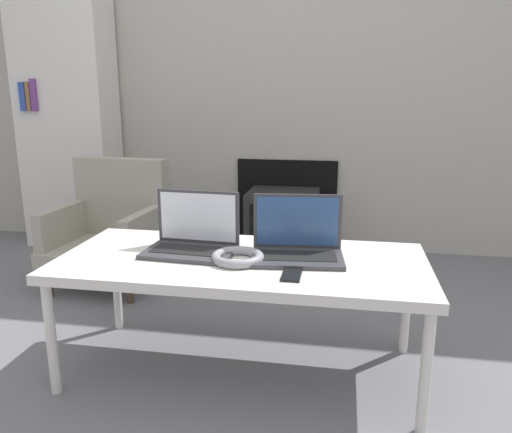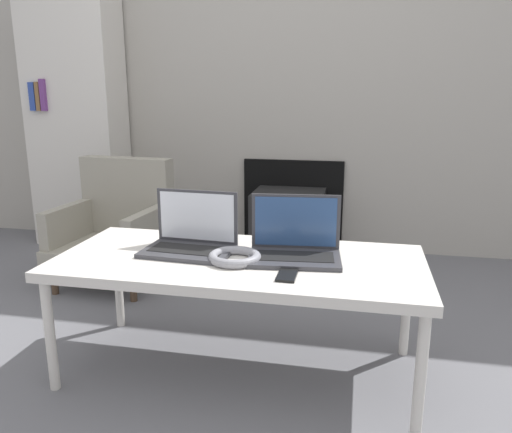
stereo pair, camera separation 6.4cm
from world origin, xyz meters
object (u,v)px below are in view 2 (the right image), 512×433
object	(u,v)px
phone	(288,274)
headphones	(235,257)
laptop_right	(295,244)
laptop_left	(191,238)
armchair	(118,223)
tv	(288,224)

from	to	relation	value
phone	headphones	bearing A→B (deg)	154.34
laptop_right	laptop_left	bearing A→B (deg)	174.14
laptop_left	phone	size ratio (longest dim) A/B	2.45
armchair	laptop_right	bearing A→B (deg)	-30.39
headphones	laptop_right	bearing A→B (deg)	23.93
headphones	phone	xyz separation A→B (m)	(0.21, -0.10, -0.01)
headphones	tv	distance (m)	1.48
headphones	tv	xyz separation A→B (m)	(-0.01, 1.46, -0.26)
laptop_left	laptop_right	distance (m)	0.40
phone	tv	xyz separation A→B (m)	(-0.22, 1.55, -0.25)
laptop_right	phone	bearing A→B (deg)	-95.25
laptop_right	tv	world-z (taller)	laptop_right
headphones	tv	world-z (taller)	headphones
phone	laptop_left	bearing A→B (deg)	154.60
phone	laptop_right	bearing A→B (deg)	90.59
headphones	tv	size ratio (longest dim) A/B	0.42
laptop_right	armchair	world-z (taller)	armchair
laptop_left	laptop_right	xyz separation A→B (m)	(0.40, -0.00, 0.00)
tv	armchair	distance (m)	1.07
laptop_left	headphones	size ratio (longest dim) A/B	1.80
laptop_left	armchair	xyz separation A→B (m)	(-0.71, 0.77, -0.18)
phone	armchair	world-z (taller)	armchair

